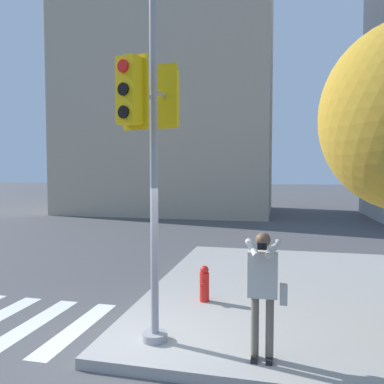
{
  "coord_description": "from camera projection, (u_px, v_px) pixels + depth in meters",
  "views": [
    {
      "loc": [
        2.2,
        -5.05,
        2.74
      ],
      "look_at": [
        1.02,
        0.12,
        2.46
      ],
      "focal_mm": 35.0,
      "sensor_mm": 36.0,
      "label": 1
    }
  ],
  "objects": [
    {
      "name": "building_left",
      "position": [
        171.0,
        78.0,
        25.77
      ],
      "size": [
        13.84,
        8.9,
        18.4
      ],
      "color": "tan",
      "rests_on": "ground_plane"
    },
    {
      "name": "traffic_signal_pole",
      "position": [
        152.0,
        133.0,
        5.57
      ],
      "size": [
        0.59,
        1.42,
        5.23
      ],
      "color": "#939399",
      "rests_on": "sidewalk_corner"
    },
    {
      "name": "fire_hydrant",
      "position": [
        204.0,
        284.0,
        7.44
      ],
      "size": [
        0.19,
        0.25,
        0.72
      ],
      "color": "red",
      "rests_on": "sidewalk_corner"
    },
    {
      "name": "sidewalk_corner",
      "position": [
        337.0,
        294.0,
        8.17
      ],
      "size": [
        8.0,
        8.0,
        0.16
      ],
      "color": "#9E9B96",
      "rests_on": "ground_plane"
    },
    {
      "name": "ground_plane",
      "position": [
        123.0,
        357.0,
        5.55
      ],
      "size": [
        160.0,
        160.0,
        0.0
      ],
      "primitive_type": "plane",
      "color": "#4C4C4F"
    },
    {
      "name": "person_photographer",
      "position": [
        264.0,
        284.0,
        5.09
      ],
      "size": [
        0.58,
        0.54,
        1.76
      ],
      "color": "black",
      "rests_on": "sidewalk_corner"
    }
  ]
}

